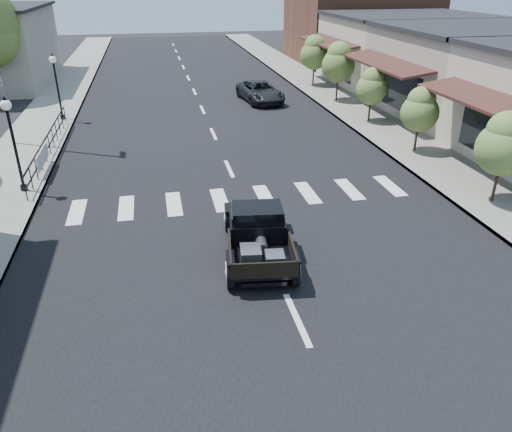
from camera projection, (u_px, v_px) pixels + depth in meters
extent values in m
plane|color=black|center=(268.00, 255.00, 14.08)|extent=(120.00, 120.00, 0.00)
cube|color=black|center=(206.00, 119.00, 27.28)|extent=(14.00, 80.00, 0.02)
cube|color=gray|center=(42.00, 126.00, 25.70)|extent=(3.00, 80.00, 0.15)
cube|color=gray|center=(353.00, 110.00, 28.80)|extent=(3.00, 80.00, 0.15)
cube|color=#ADA391|center=(482.00, 73.00, 27.28)|extent=(10.00, 9.00, 4.50)
cube|color=#BBAF9E|center=(405.00, 51.00, 35.20)|extent=(10.00, 9.00, 4.50)
cube|color=brown|center=(359.00, 20.00, 43.55)|extent=(11.00, 10.00, 7.00)
imported|color=black|center=(260.00, 92.00, 30.61)|extent=(2.53, 4.60, 1.22)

